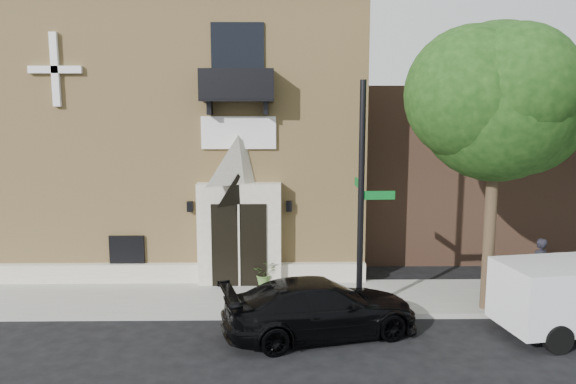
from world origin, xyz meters
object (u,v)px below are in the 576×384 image
Objects in this scene: dumpster at (559,287)px; pedestrian_near at (539,267)px; black_sedan at (320,308)px; street_sign at (362,198)px; fire_hydrant at (506,297)px.

pedestrian_near is at bearing 82.30° from dumpster.
black_sedan is 0.79× the size of street_sign.
dumpster is at bearing 12.17° from fire_hydrant.
black_sedan is at bearing -166.84° from fire_hydrant.
pedestrian_near is at bearing 10.93° from street_sign.
street_sign is 6.23m from dumpster.
fire_hydrant is at bearing 15.21° from pedestrian_near.
pedestrian_near reaches higher than fire_hydrant.
black_sedan is 5.32m from fire_hydrant.
fire_hydrant is (4.01, -0.03, -2.76)m from street_sign.
street_sign reaches higher than dumpster.
street_sign reaches higher than fire_hydrant.
street_sign is (1.16, 1.23, 2.57)m from black_sedan.
street_sign is 3.64× the size of pedestrian_near.
dumpster is at bearing -92.26° from black_sedan.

